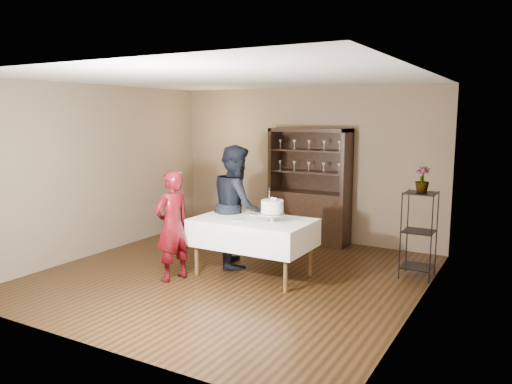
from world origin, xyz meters
TOP-DOWN VIEW (x-y plane):
  - floor at (0.00, 0.00)m, footprint 5.00×5.00m
  - ceiling at (0.00, 0.00)m, footprint 5.00×5.00m
  - back_wall at (0.00, 2.50)m, footprint 5.00×0.02m
  - wall_left at (-2.50, 0.00)m, footprint 0.02×5.00m
  - wall_right at (2.50, 0.00)m, footprint 0.02×5.00m
  - china_hutch at (0.20, 2.25)m, footprint 1.40×0.48m
  - plant_etagere at (2.28, 1.20)m, footprint 0.42×0.42m
  - cake_table at (0.27, 0.14)m, footprint 1.61×1.00m
  - woman at (-0.59, -0.54)m, footprint 0.48×0.62m
  - man at (-0.22, 0.51)m, footprint 1.06×1.10m
  - cake at (0.58, 0.13)m, footprint 0.39×0.39m
  - plate_near at (0.13, -0.03)m, footprint 0.25×0.25m
  - plate_far at (0.17, 0.41)m, footprint 0.26×0.26m
  - potted_plant at (2.28, 1.24)m, footprint 0.20×0.20m

SIDE VIEW (x-z plane):
  - floor at x=0.00m, z-range 0.00..0.00m
  - cake_table at x=0.27m, z-range 0.21..1.02m
  - plant_etagere at x=2.28m, z-range 0.05..1.25m
  - china_hutch at x=0.20m, z-range -0.34..1.66m
  - woman at x=-0.59m, z-range 0.00..1.50m
  - plate_near at x=0.13m, z-range 0.81..0.82m
  - plate_far at x=0.17m, z-range 0.81..0.82m
  - man at x=-0.22m, z-range 0.00..1.79m
  - cake at x=0.58m, z-range 0.76..1.22m
  - back_wall at x=0.00m, z-range 0.00..2.70m
  - wall_left at x=-2.50m, z-range 0.00..2.70m
  - wall_right at x=2.50m, z-range 0.00..2.70m
  - potted_plant at x=2.28m, z-range 1.19..1.54m
  - ceiling at x=0.00m, z-range 2.70..2.70m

